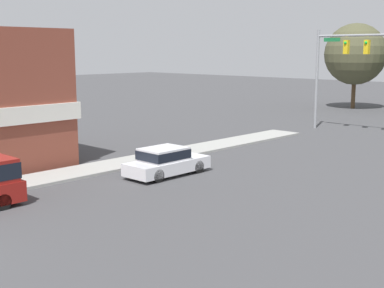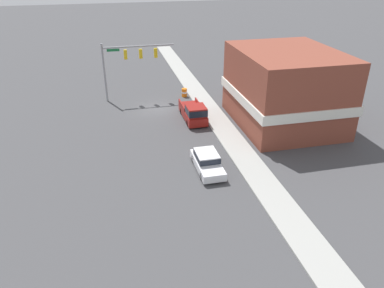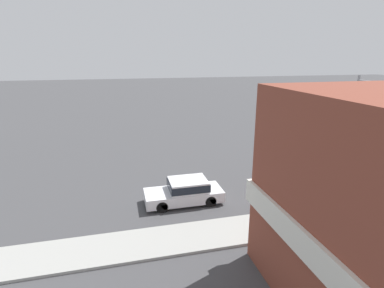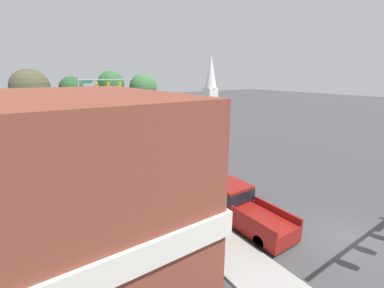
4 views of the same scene
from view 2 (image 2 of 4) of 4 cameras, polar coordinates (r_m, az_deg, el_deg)
name	(u,v)px [view 2 (image 2 of 4)]	position (r m, az deg, el deg)	size (l,w,h in m)	color
ground_plane	(157,109)	(42.32, -5.43, 5.34)	(200.00, 200.00, 0.00)	#424244
sidewalk_curb	(206,104)	(43.35, 2.08, 6.09)	(2.40, 60.00, 0.14)	#9E9E99
near_signal_assembly	(128,58)	(44.20, -9.67, 12.82)	(8.19, 0.49, 6.72)	gray
car_lead	(207,161)	(30.06, 2.32, -2.61)	(1.83, 4.54, 1.45)	black
pickup_truck_parked	(194,112)	(38.67, 0.31, 4.83)	(1.97, 5.31, 1.97)	black
construction_barrel	(184,93)	(45.75, -1.17, 7.85)	(0.66, 0.66, 1.01)	orange
corner_brick_building	(285,89)	(38.52, 14.02, 8.15)	(9.55, 11.63, 7.39)	brown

